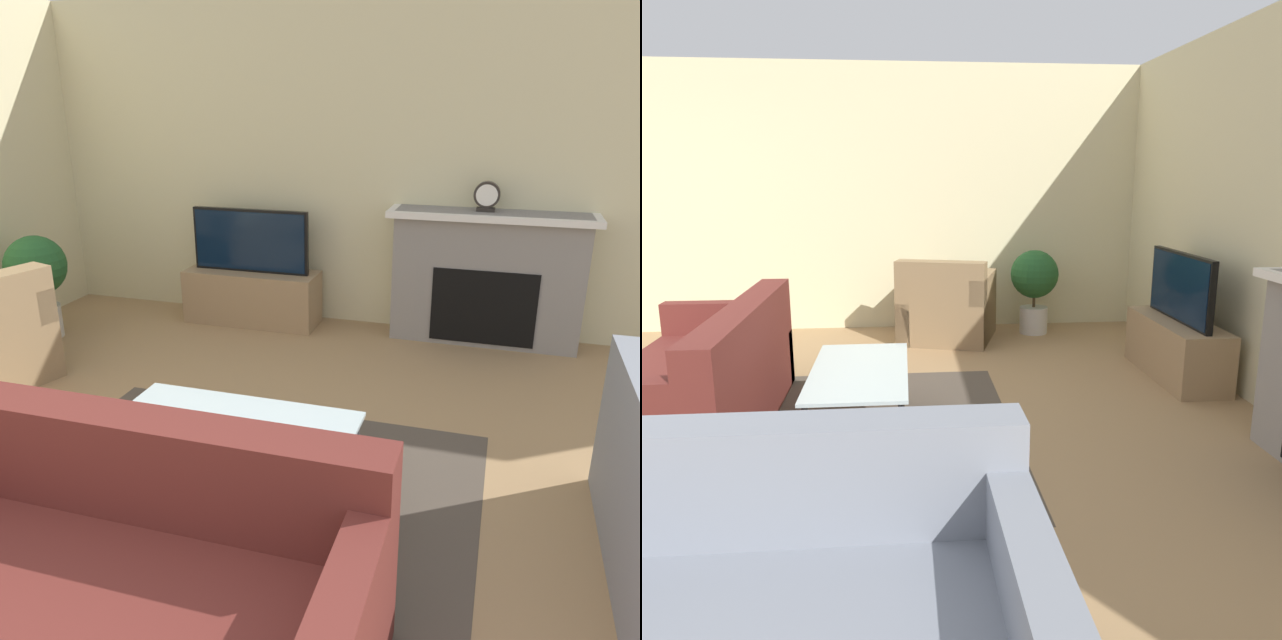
{
  "view_description": "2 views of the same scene",
  "coord_description": "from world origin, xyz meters",
  "views": [
    {
      "loc": [
        1.15,
        -0.46,
        1.9
      ],
      "look_at": [
        0.17,
        2.81,
        0.68
      ],
      "focal_mm": 35.0,
      "sensor_mm": 36.0,
      "label": 1
    },
    {
      "loc": [
        3.73,
        2.25,
        1.6
      ],
      "look_at": [
        0.49,
        2.55,
        0.84
      ],
      "focal_mm": 35.0,
      "sensor_mm": 36.0,
      "label": 2
    }
  ],
  "objects": [
    {
      "name": "couch_sectional",
      "position": [
        -0.12,
        0.95,
        0.29
      ],
      "size": [
        2.02,
        0.93,
        0.82
      ],
      "color": "#5B231E",
      "rests_on": "ground_plane"
    },
    {
      "name": "tv",
      "position": [
        -0.93,
        4.42,
        0.74
      ],
      "size": [
        1.03,
        0.06,
        0.54
      ],
      "color": "black",
      "rests_on": "tv_stand"
    },
    {
      "name": "couch_loveseat",
      "position": [
        2.13,
        1.93,
        0.29
      ],
      "size": [
        0.96,
        1.42,
        0.82
      ],
      "rotation": [
        0.0,
        0.0,
        1.57
      ],
      "color": "gray",
      "rests_on": "ground_plane"
    },
    {
      "name": "area_rug",
      "position": [
        -0.02,
        2.03,
        0.0
      ],
      "size": [
        2.39,
        1.79,
        0.0
      ],
      "color": "#4C4238",
      "rests_on": "ground_plane"
    },
    {
      "name": "coffee_table",
      "position": [
        -0.02,
        1.96,
        0.39
      ],
      "size": [
        1.19,
        0.59,
        0.42
      ],
      "color": "#333338",
      "rests_on": "ground_plane"
    },
    {
      "name": "armchair_by_window",
      "position": [
        -2.27,
        2.67,
        0.3
      ],
      "size": [
        1.04,
        1.05,
        0.82
      ],
      "rotation": [
        0.0,
        0.0,
        -1.85
      ],
      "color": "#8C704C",
      "rests_on": "ground_plane"
    },
    {
      "name": "potted_plant",
      "position": [
        -2.46,
        3.57,
        0.54
      ],
      "size": [
        0.49,
        0.49,
        0.86
      ],
      "color": "beige",
      "rests_on": "ground_plane"
    },
    {
      "name": "wall_left",
      "position": [
        -2.9,
        2.35,
        1.35
      ],
      "size": [
        0.06,
        7.71,
        2.7
      ],
      "color": "beige",
      "rests_on": "ground_plane"
    },
    {
      "name": "tv_stand",
      "position": [
        -0.93,
        4.42,
        0.23
      ],
      "size": [
        1.17,
        0.41,
        0.47
      ],
      "color": "#997A56",
      "rests_on": "ground_plane"
    }
  ]
}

